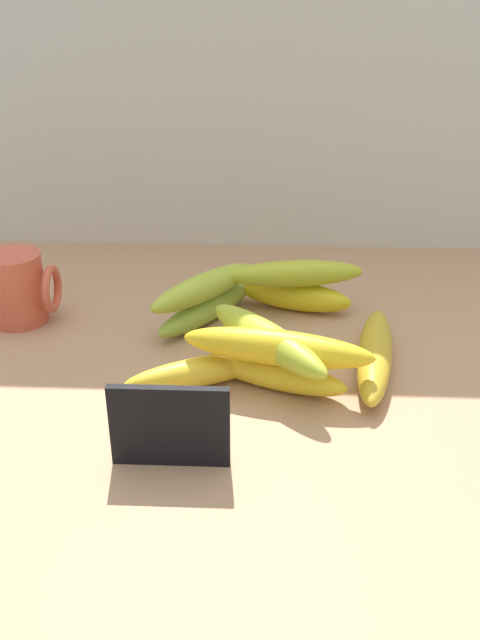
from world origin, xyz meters
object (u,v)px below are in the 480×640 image
(banana_3, at_px, (205,309))
(banana_7, at_px, (266,339))
(banana_6, at_px, (293,274))
(banana_4, at_px, (293,296))
(banana_2, at_px, (201,371))
(banana_5, at_px, (202,287))
(banana_1, at_px, (373,356))
(banana_8, at_px, (275,348))
(chalkboard_sign, at_px, (167,429))
(banana_0, at_px, (272,373))
(coffee_mug, at_px, (17,288))

(banana_3, relative_size, banana_7, 0.95)
(banana_3, height_order, banana_6, banana_6)
(banana_4, bearing_deg, banana_2, -118.98)
(banana_2, xyz_separation_m, banana_5, (-0.01, 0.14, 0.04))
(banana_3, xyz_separation_m, banana_7, (0.08, -0.14, 0.04))
(banana_2, height_order, banana_3, banana_3)
(banana_6, bearing_deg, banana_4, 81.52)
(banana_1, height_order, banana_7, banana_7)
(banana_1, xyz_separation_m, banana_8, (-0.11, -0.05, 0.03))
(banana_6, relative_size, banana_7, 0.95)
(chalkboard_sign, bearing_deg, banana_3, 88.32)
(banana_2, bearing_deg, banana_3, 93.51)
(chalkboard_sign, relative_size, banana_4, 0.73)
(banana_1, relative_size, banana_2, 1.18)
(banana_0, xyz_separation_m, banana_4, (0.03, 0.19, 0.00))
(banana_3, distance_m, banana_5, 0.04)
(banana_4, xyz_separation_m, banana_7, (-0.03, -0.18, 0.03))
(coffee_mug, xyz_separation_m, banana_2, (0.25, -0.14, -0.03))
(banana_8, bearing_deg, chalkboard_sign, -127.75)
(coffee_mug, distance_m, banana_7, 0.35)
(banana_5, relative_size, banana_7, 0.93)
(banana_3, bearing_deg, banana_1, -29.66)
(banana_0, relative_size, banana_7, 0.87)
(banana_0, xyz_separation_m, banana_6, (0.03, 0.18, 0.04))
(banana_3, bearing_deg, banana_5, -105.23)
(banana_7, height_order, banana_8, same)
(banana_5, xyz_separation_m, banana_7, (0.08, -0.13, 0.00))
(coffee_mug, bearing_deg, banana_5, 0.29)
(banana_0, bearing_deg, banana_2, 177.54)
(banana_2, height_order, banana_8, banana_8)
(coffee_mug, distance_m, banana_5, 0.24)
(banana_1, relative_size, banana_4, 1.39)
(coffee_mug, height_order, banana_7, coffee_mug)
(banana_5, bearing_deg, banana_7, -58.52)
(banana_5, bearing_deg, banana_2, -85.40)
(coffee_mug, height_order, banana_4, coffee_mug)
(banana_2, xyz_separation_m, banana_7, (0.07, 0.01, 0.04))
(banana_4, distance_m, banana_5, 0.13)
(banana_2, distance_m, banana_7, 0.08)
(chalkboard_sign, xyz_separation_m, banana_6, (0.12, 0.32, 0.02))
(banana_3, distance_m, banana_7, 0.17)
(banana_1, height_order, banana_8, banana_8)
(banana_7, bearing_deg, coffee_mug, 157.32)
(banana_2, bearing_deg, banana_7, 6.49)
(banana_2, bearing_deg, banana_8, -7.64)
(banana_0, relative_size, banana_2, 0.93)
(banana_6, bearing_deg, banana_1, -57.94)
(banana_6, bearing_deg, coffee_mug, -174.12)
(coffee_mug, relative_size, banana_2, 0.52)
(banana_4, height_order, banana_6, banana_6)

